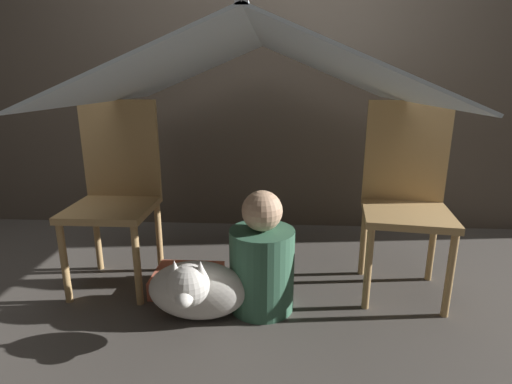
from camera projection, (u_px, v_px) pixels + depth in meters
ground_plane at (255, 298)px, 2.10m from camera, size 8.80×8.80×0.00m
wall_back at (264, 59)px, 2.85m from camera, size 7.00×0.05×2.50m
chair_left at (116, 188)px, 2.17m from camera, size 0.43×0.43×1.00m
chair_right at (406, 192)px, 2.09m from camera, size 0.48×0.48×1.00m
sheet_canopy at (256, 67)px, 1.88m from camera, size 1.54×1.47×0.33m
person_front at (262, 261)px, 1.95m from camera, size 0.32×0.32×0.61m
dog at (196, 289)px, 1.84m from camera, size 0.47×0.40×0.38m
floor_cushion at (188, 280)px, 2.18m from camera, size 0.37×0.29×0.10m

